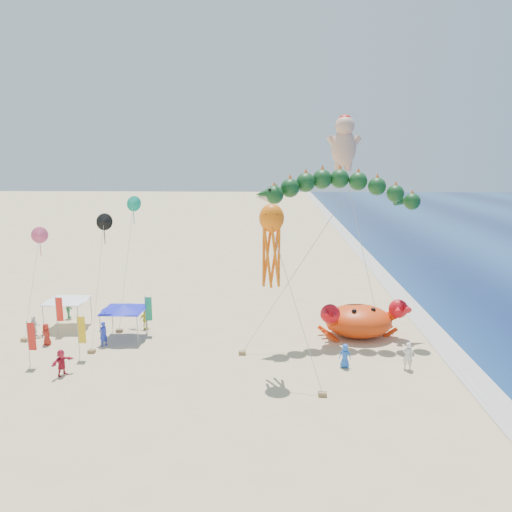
{
  "coord_description": "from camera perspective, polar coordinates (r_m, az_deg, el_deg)",
  "views": [
    {
      "loc": [
        -0.63,
        -34.0,
        13.77
      ],
      "look_at": [
        -2.0,
        2.0,
        6.5
      ],
      "focal_mm": 35.0,
      "sensor_mm": 36.0,
      "label": 1
    }
  ],
  "objects": [
    {
      "name": "foam_strip",
      "position": [
        38.79,
        21.37,
        -10.19
      ],
      "size": [
        320.0,
        320.0,
        0.0
      ],
      "primitive_type": "plane",
      "color": "silver",
      "rests_on": "ground"
    },
    {
      "name": "feather_flags",
      "position": [
        38.43,
        -19.28,
        -7.07
      ],
      "size": [
        7.43,
        6.32,
        3.2
      ],
      "color": "gray",
      "rests_on": "ground"
    },
    {
      "name": "crab_inflatable",
      "position": [
        39.52,
        11.65,
        -7.16
      ],
      "size": [
        6.97,
        5.44,
        3.05
      ],
      "color": "red",
      "rests_on": "ground"
    },
    {
      "name": "beachgoers",
      "position": [
        38.42,
        -15.07,
        -8.64
      ],
      "size": [
        28.12,
        12.73,
        1.86
      ],
      "color": "silver",
      "rests_on": "ground"
    },
    {
      "name": "cherub_kite",
      "position": [
        42.86,
        10.05,
        12.74
      ],
      "size": [
        4.16,
        4.58,
        17.06
      ],
      "color": "#E3A68A",
      "rests_on": "ground"
    },
    {
      "name": "canopy_blue",
      "position": [
        39.42,
        -14.9,
        -5.69
      ],
      "size": [
        3.32,
        3.32,
        2.71
      ],
      "color": "gray",
      "rests_on": "ground"
    },
    {
      "name": "ground",
      "position": [
        36.69,
        3.06,
        -10.65
      ],
      "size": [
        320.0,
        320.0,
        0.0
      ],
      "primitive_type": "plane",
      "color": "#D1B784",
      "rests_on": "ground"
    },
    {
      "name": "canopy_white",
      "position": [
        43.26,
        -20.81,
        -4.54
      ],
      "size": [
        3.34,
        3.34,
        2.71
      ],
      "color": "gray",
      "rests_on": "ground"
    },
    {
      "name": "dragon_kite",
      "position": [
        37.43,
        9.51,
        6.99
      ],
      "size": [
        13.4,
        6.52,
        12.35
      ],
      "color": "#0F3A17",
      "rests_on": "ground"
    },
    {
      "name": "small_kites",
      "position": [
        41.18,
        -18.16,
        2.63
      ],
      "size": [
        8.16,
        7.65,
        10.54
      ],
      "color": "black",
      "rests_on": "ground"
    },
    {
      "name": "octopus_kite",
      "position": [
        30.94,
        1.81,
        1.9
      ],
      "size": [
        4.08,
        4.4,
        10.88
      ],
      "color": "orange",
      "rests_on": "ground"
    }
  ]
}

